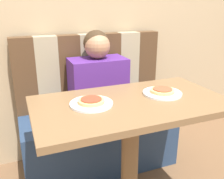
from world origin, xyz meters
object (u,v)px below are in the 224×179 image
plate_right (162,93)px  person (98,77)px  pizza_right (162,90)px  pizza_left (91,101)px  plate_left (91,104)px

plate_right → person: bearing=112.0°
person → pizza_right: person is taller
person → pizza_right: bearing=-68.0°
plate_right → pizza_left: pizza_left is taller
person → plate_right: person is taller
plate_right → pizza_left: (-0.43, 0.00, 0.02)m
pizza_left → plate_left: bearing=-90.0°
person → pizza_left: size_ratio=4.44×
person → pizza_left: (-0.21, -0.53, 0.04)m
plate_right → pizza_left: size_ratio=1.60×
person → pizza_right: size_ratio=4.44×
person → plate_right: (0.21, -0.53, 0.02)m
plate_left → plate_right: (0.43, 0.00, 0.00)m
person → pizza_left: bearing=-112.0°
plate_right → pizza_right: 0.02m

